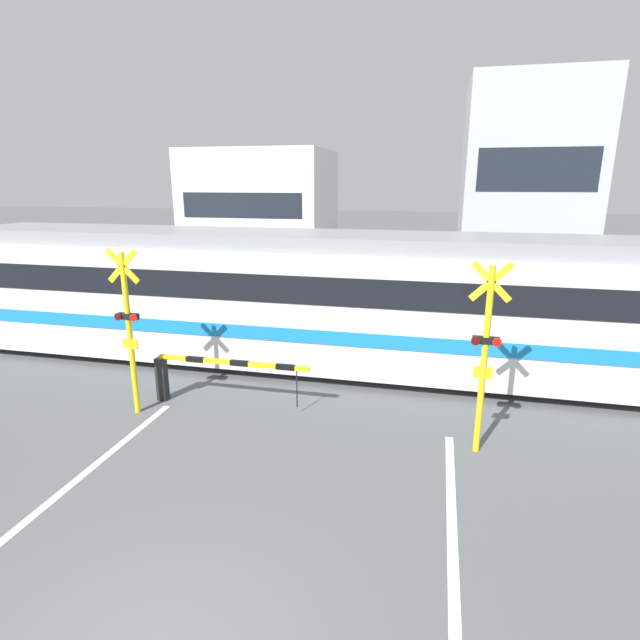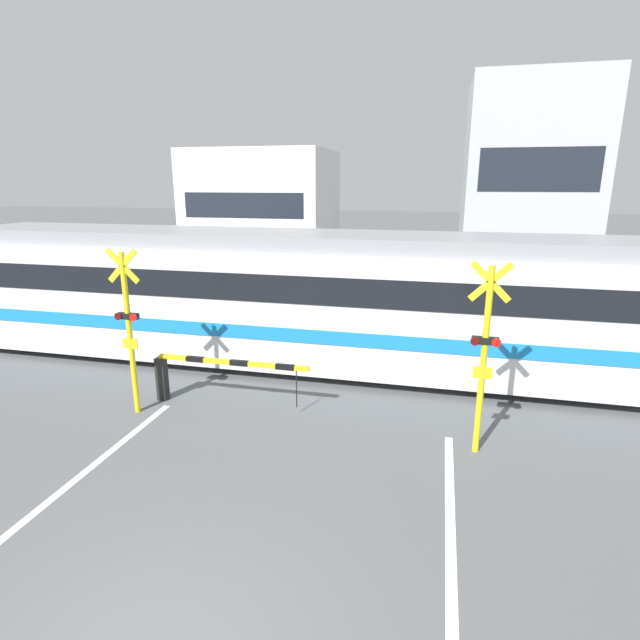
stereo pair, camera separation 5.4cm
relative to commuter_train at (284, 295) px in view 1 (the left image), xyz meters
The scene contains 10 objects.
rail_track_near 2.29m from the commuter_train, 29.89° to the right, with size 50.00×0.10×0.08m.
rail_track_far 2.29m from the commuter_train, 29.89° to the left, with size 50.00×0.10×0.08m.
commuter_train is the anchor object (origin of this frame).
crossing_barrier_near 3.18m from the commuter_train, 110.38° to the right, with size 3.41×0.20×1.05m.
crossing_barrier_far 4.48m from the commuter_train, 35.59° to the left, with size 3.41×0.20×1.05m.
crossing_signal_left 4.08m from the commuter_train, 121.31° to the right, with size 0.68×0.15×3.39m.
crossing_signal_right 5.78m from the commuter_train, 37.05° to the right, with size 0.68×0.15×3.39m.
pedestrian 4.97m from the commuter_train, 68.74° to the left, with size 0.38×0.23×1.79m.
building_left_of_street 16.59m from the commuter_train, 111.52° to the left, with size 7.59×5.98×6.29m.
building_right_of_street 17.46m from the commuter_train, 63.22° to the left, with size 5.99×5.98×9.32m.
Camera 1 is at (2.49, -3.18, 4.61)m, focal length 28.00 mm.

